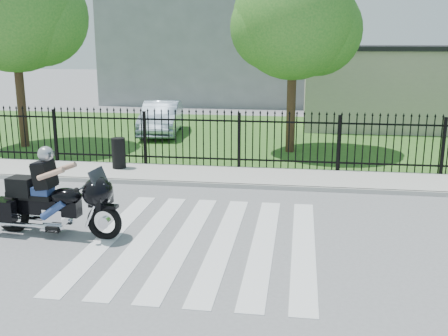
# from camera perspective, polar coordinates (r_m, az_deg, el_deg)

# --- Properties ---
(ground) EXTENTS (120.00, 120.00, 0.00)m
(ground) POSITION_cam_1_polar(r_m,az_deg,el_deg) (10.69, -2.23, -8.00)
(ground) COLOR slate
(ground) RESTS_ON ground
(crosswalk) EXTENTS (5.00, 5.50, 0.01)m
(crosswalk) POSITION_cam_1_polar(r_m,az_deg,el_deg) (10.68, -2.23, -7.97)
(crosswalk) COLOR silver
(crosswalk) RESTS_ON ground
(sidewalk) EXTENTS (40.00, 2.00, 0.12)m
(sidewalk) POSITION_cam_1_polar(r_m,az_deg,el_deg) (15.37, 1.19, -0.93)
(sidewalk) COLOR #ADAAA3
(sidewalk) RESTS_ON ground
(curb) EXTENTS (40.00, 0.12, 0.12)m
(curb) POSITION_cam_1_polar(r_m,az_deg,el_deg) (14.41, 0.69, -1.93)
(curb) COLOR #ADAAA3
(curb) RESTS_ON ground
(grass_strip) EXTENTS (40.00, 12.00, 0.02)m
(grass_strip) POSITION_cam_1_polar(r_m,az_deg,el_deg) (22.18, 3.48, 3.49)
(grass_strip) COLOR #2C571D
(grass_strip) RESTS_ON ground
(iron_fence) EXTENTS (26.00, 0.04, 1.80)m
(iron_fence) POSITION_cam_1_polar(r_m,az_deg,el_deg) (16.15, 1.65, 2.85)
(iron_fence) COLOR black
(iron_fence) RESTS_ON ground
(tree_left) EXTENTS (4.80, 4.80, 7.58)m
(tree_left) POSITION_cam_1_polar(r_m,az_deg,el_deg) (21.02, -22.04, 16.12)
(tree_left) COLOR #382316
(tree_left) RESTS_ON ground
(tree_mid) EXTENTS (4.20, 4.20, 6.78)m
(tree_mid) POSITION_cam_1_polar(r_m,az_deg,el_deg) (18.76, 7.60, 15.81)
(tree_mid) COLOR #382316
(tree_mid) RESTS_ON ground
(building_low) EXTENTS (10.00, 6.00, 3.50)m
(building_low) POSITION_cam_1_polar(r_m,az_deg,el_deg) (26.35, 19.84, 8.16)
(building_low) COLOR #B5AE97
(building_low) RESTS_ON ground
(building_low_roof) EXTENTS (10.20, 6.20, 0.20)m
(building_low_roof) POSITION_cam_1_polar(r_m,az_deg,el_deg) (26.26, 20.17, 12.17)
(building_low_roof) COLOR black
(building_low_roof) RESTS_ON building_low
(building_tall) EXTENTS (15.00, 10.00, 12.00)m
(building_tall) POSITION_cam_1_polar(r_m,az_deg,el_deg) (36.13, 0.70, 17.02)
(building_tall) COLOR gray
(building_tall) RESTS_ON ground
(motorcycle_rider) EXTENTS (2.90, 1.03, 1.92)m
(motorcycle_rider) POSITION_cam_1_polar(r_m,az_deg,el_deg) (11.37, -18.23, -3.16)
(motorcycle_rider) COLOR black
(motorcycle_rider) RESTS_ON ground
(parked_car) EXTENTS (2.02, 4.42, 1.41)m
(parked_car) POSITION_cam_1_polar(r_m,az_deg,el_deg) (22.59, -6.84, 5.44)
(parked_car) COLOR #9CB0C5
(parked_car) RESTS_ON grass_strip
(litter_bin) EXTENTS (0.50, 0.50, 0.94)m
(litter_bin) POSITION_cam_1_polar(r_m,az_deg,el_deg) (16.35, -11.40, 1.60)
(litter_bin) COLOR black
(litter_bin) RESTS_ON sidewalk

